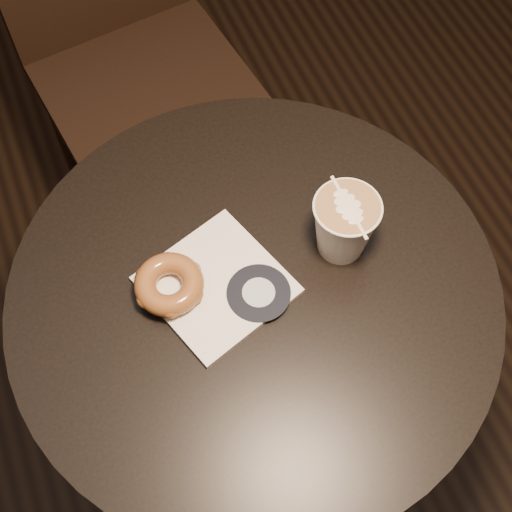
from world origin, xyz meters
The scene contains 5 objects.
cafe_table centered at (0.00, 0.00, 0.55)m, with size 0.70×0.70×0.75m.
chair centered at (0.00, 0.76, 0.59)m, with size 0.47×0.47×1.06m.
pastry_bag centered at (-0.05, 0.02, 0.75)m, with size 0.18×0.18×0.01m, color white.
doughnut centered at (-0.11, 0.04, 0.77)m, with size 0.10×0.10×0.03m, color brown.
latte_cup centered at (0.14, 0.02, 0.80)m, with size 0.09×0.09×0.10m, color white, non-canonical shape.
Camera 1 is at (-0.16, -0.41, 1.65)m, focal length 50.00 mm.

